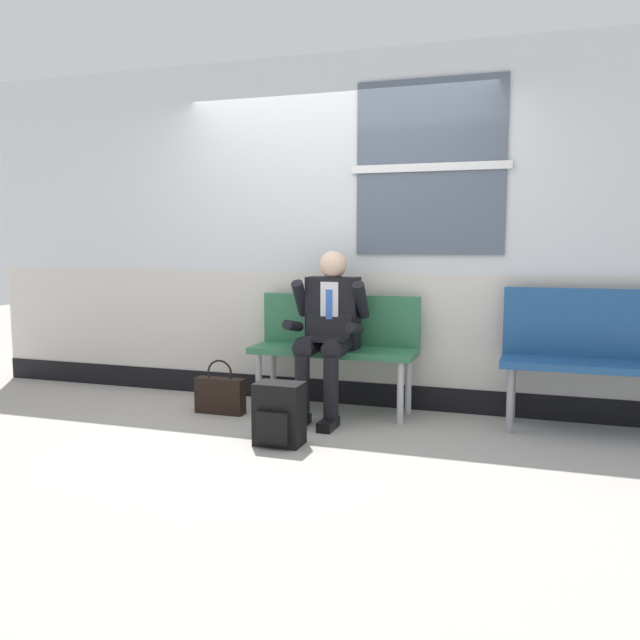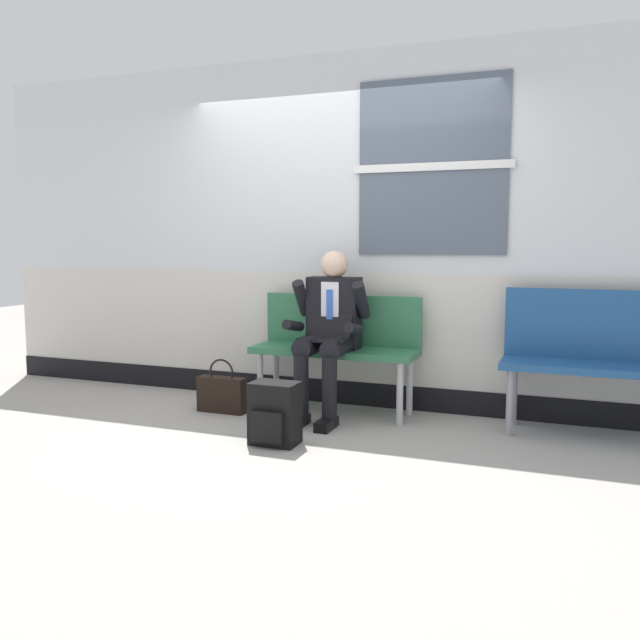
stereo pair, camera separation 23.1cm
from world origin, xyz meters
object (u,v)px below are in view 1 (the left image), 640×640
bench_with_person (336,341)px  bench_empty (598,349)px  person_seated (328,328)px  backpack (279,415)px  handbag (220,395)px

bench_with_person → bench_empty: 1.91m
bench_empty → person_seated: 1.92m
bench_empty → backpack: 2.26m
person_seated → bench_empty: bearing=6.2°
bench_with_person → handbag: bench_with_person is taller
backpack → handbag: bearing=140.6°
person_seated → handbag: person_seated is taller
bench_empty → backpack: size_ratio=3.11×
bench_empty → backpack: bearing=-153.5°
person_seated → handbag: (-0.82, -0.18, -0.53)m
backpack → bench_empty: bearing=26.5°
bench_empty → backpack: (-1.99, -0.99, -0.38)m
bench_with_person → backpack: (-0.09, -0.99, -0.35)m
bench_empty → handbag: 2.79m
person_seated → backpack: bearing=-96.2°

